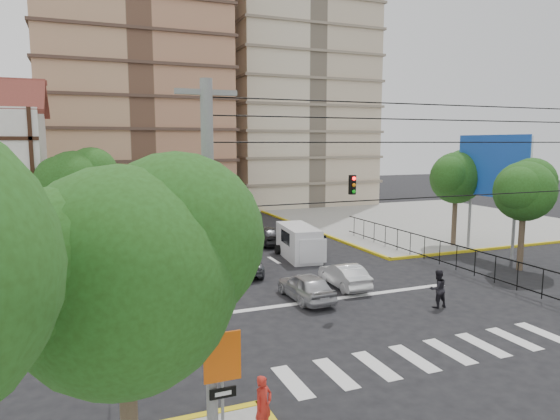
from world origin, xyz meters
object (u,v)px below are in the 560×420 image
car_white_front_right (344,275)px  pedestrian_sw_corner (263,405)px  traffic_light_nw (158,226)px  van_right_lane (300,243)px  district_sign (222,369)px  pedestrian_crosswalk (438,289)px  van_left_lane (196,224)px  car_silver_front_left (306,286)px

car_white_front_right → pedestrian_sw_corner: size_ratio=2.49×
traffic_light_nw → van_right_lane: 9.98m
district_sign → pedestrian_crosswalk: 14.66m
van_left_lane → traffic_light_nw: bearing=-104.9°
car_silver_front_left → car_white_front_right: size_ratio=1.03×
van_left_lane → pedestrian_crosswalk: van_left_lane is taller
van_right_lane → van_left_lane: (-4.69, 10.41, 0.00)m
van_right_lane → district_sign: bearing=-111.9°
pedestrian_crosswalk → car_silver_front_left: bearing=-32.1°
district_sign → pedestrian_sw_corner: bearing=27.4°
car_silver_front_left → car_white_front_right: (2.85, 1.24, -0.04)m
van_left_lane → car_silver_front_left: size_ratio=1.24×
district_sign → pedestrian_sw_corner: district_sign is taller
traffic_light_nw → van_right_lane: size_ratio=0.87×
van_right_lane → car_silver_front_left: (-3.35, -8.15, -0.37)m
district_sign → van_right_lane: 21.78m
district_sign → car_white_front_right: 15.83m
district_sign → van_left_lane: size_ratio=0.64×
van_right_lane → pedestrian_sw_corner: 20.57m
car_silver_front_left → district_sign: bearing=54.7°
van_left_lane → pedestrian_crosswalk: size_ratio=2.78×
district_sign → van_left_lane: bearing=78.7°
van_right_lane → car_silver_front_left: bearing=-105.1°
traffic_light_nw → van_left_lane: (4.88, 12.37, -2.05)m
district_sign → car_white_front_right: (10.07, 12.08, -1.81)m
district_sign → car_white_front_right: size_ratio=0.81×
van_right_lane → van_left_lane: bearing=121.4°
district_sign → car_white_front_right: district_sign is taller
traffic_light_nw → van_left_lane: size_ratio=0.87×
traffic_light_nw → car_white_front_right: size_ratio=1.12×
district_sign → van_right_lane: size_ratio=0.64×
car_silver_front_left → pedestrian_sw_corner: size_ratio=2.57×
car_white_front_right → pedestrian_sw_corner: pedestrian_sw_corner is taller
traffic_light_nw → van_left_lane: bearing=68.5°
pedestrian_crosswalk → district_sign: bearing=31.2°
car_silver_front_left → pedestrian_crosswalk: size_ratio=2.24×
van_right_lane → van_left_lane: 11.42m
van_right_lane → pedestrian_crosswalk: size_ratio=2.78×
van_right_lane → pedestrian_sw_corner: size_ratio=3.19×
van_right_lane → car_white_front_right: size_ratio=1.28×
van_left_lane → pedestrian_sw_corner: size_ratio=3.19×
car_white_front_right → traffic_light_nw: bearing=-25.8°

